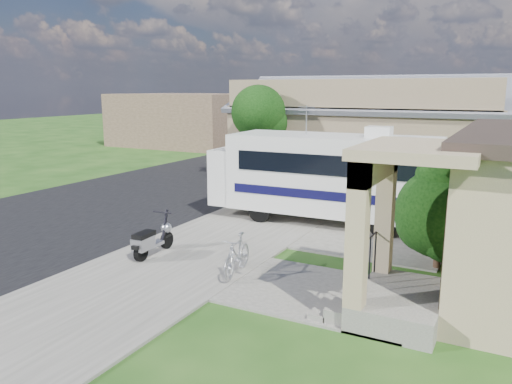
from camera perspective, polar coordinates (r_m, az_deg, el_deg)
The scene contains 18 objects.
ground at distance 13.24m, azimuth -3.16°, elevation -7.69°, with size 120.00×120.00×0.00m, color #184011.
street_slab at distance 25.34m, azimuth -6.12°, elevation 1.70°, with size 9.00×80.00×0.02m, color black.
sidewalk_slab at distance 22.42m, azimuth 7.83°, elevation 0.39°, with size 4.00×80.00×0.06m, color #605D56.
driveway_slab at distance 16.56m, azimuth 9.41°, elevation -3.73°, with size 7.00×6.00×0.05m, color #605D56.
walk_slab at distance 11.18m, azimuth 7.69°, elevation -11.40°, with size 4.00×3.00×0.05m, color #605D56.
warehouse at distance 25.60m, azimuth 13.14°, elevation 6.03°, with size 12.50×8.40×5.04m.
distant_bldg_far at distance 40.30m, azimuth -7.94°, elevation 8.22°, with size 10.00×8.00×4.00m, color brown.
distant_bldg_near at distance 49.65m, azimuth 2.16°, elevation 8.50°, with size 8.00×7.00×3.20m, color #847352.
street_tree_a at distance 22.23m, azimuth 0.58°, elevation 8.77°, with size 2.44×2.40×4.58m.
street_tree_b at distance 31.44m, azimuth 9.07°, elevation 9.76°, with size 2.44×2.40×4.73m.
street_tree_c at distance 40.07m, azimuth 13.28°, elevation 9.58°, with size 2.44×2.40×4.42m.
motorhome at distance 16.61m, azimuth 7.83°, elevation 2.07°, with size 7.54×2.68×3.82m.
shrub at distance 12.96m, azimuth 20.72°, elevation -1.87°, with size 2.42×2.31×2.97m.
scooter at distance 13.46m, azimuth -11.87°, elevation -5.40°, with size 0.58×1.67×1.10m.
bicycle at distance 11.93m, azimuth -2.18°, elevation -7.46°, with size 0.45×1.59×0.96m, color #A4A4AB.
pickup_truck at distance 26.66m, azimuth -0.02°, elevation 3.94°, with size 2.59×5.61×1.56m, color silver.
van at distance 33.88m, azimuth 5.10°, elevation 5.65°, with size 2.33×5.72×1.66m, color silver.
garden_hose at distance 11.39m, azimuth 11.95°, elevation -10.71°, with size 0.43×0.43×0.19m, color #136026.
Camera 1 is at (6.45, -10.69, 4.40)m, focal length 35.00 mm.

